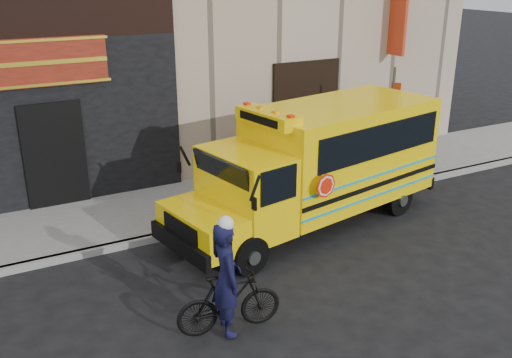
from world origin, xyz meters
The scene contains 7 objects.
ground centered at (0.00, 0.00, 0.00)m, with size 120.00×120.00×0.00m, color black.
curb centered at (0.00, 2.60, 0.07)m, with size 40.00×0.20×0.15m, color gray.
sidewalk centered at (0.00, 4.10, 0.07)m, with size 40.00×3.00×0.15m, color slate.
school_bus centered at (2.11, 1.84, 1.51)m, with size 7.18×3.39×2.92m.
sign_pole centered at (5.33, 3.19, 1.76)m, with size 0.12×0.27×3.20m.
bicycle centered at (-1.63, -1.14, 0.53)m, with size 0.50×1.77×1.07m, color black.
cyclist centered at (-1.70, -1.19, 0.98)m, with size 0.71×0.47×1.96m, color black.
Camera 1 is at (-5.00, -8.47, 5.72)m, focal length 40.00 mm.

